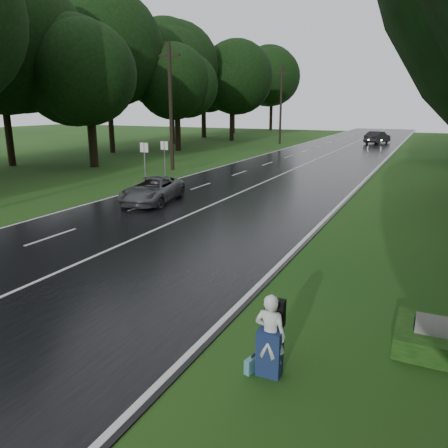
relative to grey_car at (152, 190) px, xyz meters
The scene contains 14 objects.
ground 9.43m from the grey_car, 70.98° to the right, with size 160.00×160.00×0.00m, color #214815.
road 11.54m from the grey_car, 74.58° to the left, with size 12.00×140.00×0.04m, color black.
lane_center 11.54m from the grey_car, 74.58° to the left, with size 0.12×140.00×0.01m, color silver.
grey_car is the anchor object (origin of this frame).
far_car 42.90m from the grey_car, 82.03° to the left, with size 1.66×4.75×1.56m, color black.
hitchhiker 15.72m from the grey_car, 47.91° to the right, with size 0.60×0.54×1.62m.
suitcase 15.55m from the grey_car, 48.88° to the right, with size 0.12×0.42×0.30m, color teal.
utility_pole_mid 12.03m from the grey_car, 116.91° to the left, with size 1.80×0.28×9.31m, color black, non-canonical shape.
utility_pole_far 37.31m from the grey_car, 98.38° to the left, with size 1.80×0.28×9.75m, color black, non-canonical shape.
road_sign_a 6.72m from the grey_car, 128.17° to the left, with size 0.61×0.10×2.53m, color white, non-canonical shape.
road_sign_b 8.72m from the grey_car, 118.40° to the left, with size 0.59×0.10×2.46m, color white, non-canonical shape.
tree_left_d 15.41m from the grey_car, 141.97° to the left, with size 8.18×8.18×12.78m, color black, non-canonical shape.
tree_left_e 27.04m from the grey_car, 118.25° to the left, with size 8.24×8.24×12.87m, color black, non-canonical shape.
tree_left_f 41.68m from the grey_car, 108.78° to the left, with size 9.22×9.22×14.41m, color black, non-canonical shape.
Camera 1 is at (9.83, -9.75, 4.89)m, focal length 35.52 mm.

